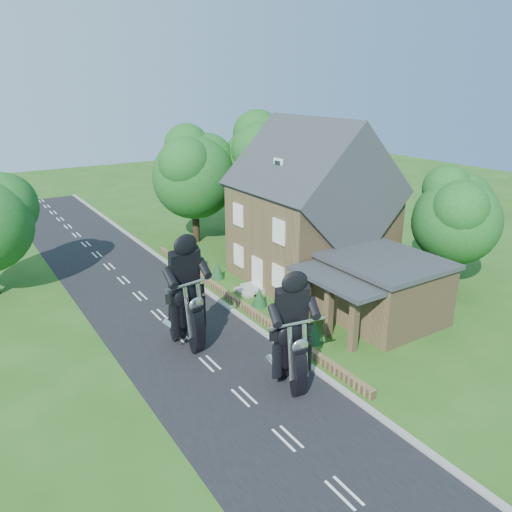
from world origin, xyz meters
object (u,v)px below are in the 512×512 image
house (311,213)px  motorcycle_follow (187,331)px  annex (380,288)px  motorcycle_lead (290,370)px  garden_wall (235,300)px

house → motorcycle_follow: bearing=-159.3°
motorcycle_follow → annex: bearing=155.7°
annex → motorcycle_follow: (-10.01, 2.79, -0.91)m
house → annex: (-0.62, -6.80, -2.58)m
house → annex: size_ratio=1.45×
motorcycle_lead → annex: bearing=-152.3°
house → motorcycle_follow: 11.89m
motorcycle_lead → motorcycle_follow: (-2.14, 5.41, 0.07)m
garden_wall → annex: (5.57, -5.80, 1.57)m
house → motorcycle_follow: (-10.64, -4.01, -3.48)m
annex → garden_wall: bearing=133.8°
motorcycle_follow → house: bearing=-168.1°
garden_wall → house: house is taller
motorcycle_lead → house: bearing=-122.8°
garden_wall → annex: bearing=-46.2°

